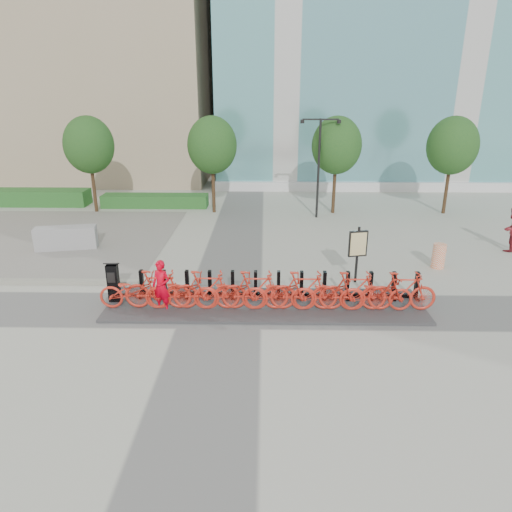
{
  "coord_description": "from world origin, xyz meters",
  "views": [
    {
      "loc": [
        1.26,
        -12.35,
        6.15
      ],
      "look_at": [
        1.0,
        1.5,
        1.2
      ],
      "focal_mm": 32.0,
      "sensor_mm": 36.0,
      "label": 1
    }
  ],
  "objects_px": {
    "jersey_barrier": "(66,238)",
    "bike_0": "(134,291)",
    "map_sign": "(358,246)",
    "kiosk": "(113,282)",
    "pedestrian": "(512,229)",
    "worker_red": "(161,286)",
    "construction_barrel": "(439,256)"
  },
  "relations": [
    {
      "from": "bike_0",
      "to": "worker_red",
      "type": "height_order",
      "value": "worker_red"
    },
    {
      "from": "pedestrian",
      "to": "kiosk",
      "type": "bearing_deg",
      "value": -12.48
    },
    {
      "from": "pedestrian",
      "to": "construction_barrel",
      "type": "xyz_separation_m",
      "value": [
        -3.61,
        -2.01,
        -0.46
      ]
    },
    {
      "from": "kiosk",
      "to": "pedestrian",
      "type": "height_order",
      "value": "pedestrian"
    },
    {
      "from": "bike_0",
      "to": "pedestrian",
      "type": "xyz_separation_m",
      "value": [
        13.96,
        5.76,
        0.3
      ]
    },
    {
      "from": "bike_0",
      "to": "pedestrian",
      "type": "height_order",
      "value": "pedestrian"
    },
    {
      "from": "kiosk",
      "to": "jersey_barrier",
      "type": "bearing_deg",
      "value": 121.65
    },
    {
      "from": "construction_barrel",
      "to": "jersey_barrier",
      "type": "distance_m",
      "value": 14.87
    },
    {
      "from": "worker_red",
      "to": "jersey_barrier",
      "type": "relative_size",
      "value": 0.65
    },
    {
      "from": "worker_red",
      "to": "bike_0",
      "type": "bearing_deg",
      "value": -162.31
    },
    {
      "from": "kiosk",
      "to": "pedestrian",
      "type": "distance_m",
      "value": 15.63
    },
    {
      "from": "pedestrian",
      "to": "bike_0",
      "type": "bearing_deg",
      "value": -9.71
    },
    {
      "from": "bike_0",
      "to": "jersey_barrier",
      "type": "distance_m",
      "value": 7.19
    },
    {
      "from": "bike_0",
      "to": "construction_barrel",
      "type": "distance_m",
      "value": 11.0
    },
    {
      "from": "jersey_barrier",
      "to": "map_sign",
      "type": "bearing_deg",
      "value": -28.13
    },
    {
      "from": "jersey_barrier",
      "to": "kiosk",
      "type": "bearing_deg",
      "value": -66.56
    },
    {
      "from": "worker_red",
      "to": "jersey_barrier",
      "type": "bearing_deg",
      "value": 152.58
    },
    {
      "from": "jersey_barrier",
      "to": "map_sign",
      "type": "distance_m",
      "value": 11.94
    },
    {
      "from": "construction_barrel",
      "to": "bike_0",
      "type": "bearing_deg",
      "value": -160.11
    },
    {
      "from": "worker_red",
      "to": "map_sign",
      "type": "bearing_deg",
      "value": 40.85
    },
    {
      "from": "kiosk",
      "to": "pedestrian",
      "type": "xyz_separation_m",
      "value": [
        14.72,
        5.25,
        0.22
      ]
    },
    {
      "from": "kiosk",
      "to": "jersey_barrier",
      "type": "xyz_separation_m",
      "value": [
        -3.64,
        5.18,
        -0.23
      ]
    },
    {
      "from": "kiosk",
      "to": "map_sign",
      "type": "distance_m",
      "value": 8.01
    },
    {
      "from": "worker_red",
      "to": "pedestrian",
      "type": "height_order",
      "value": "pedestrian"
    },
    {
      "from": "jersey_barrier",
      "to": "map_sign",
      "type": "xyz_separation_m",
      "value": [
        11.42,
        -3.38,
        0.84
      ]
    },
    {
      "from": "pedestrian",
      "to": "jersey_barrier",
      "type": "bearing_deg",
      "value": -31.9
    },
    {
      "from": "map_sign",
      "to": "construction_barrel",
      "type": "bearing_deg",
      "value": 10.87
    },
    {
      "from": "bike_0",
      "to": "kiosk",
      "type": "xyz_separation_m",
      "value": [
        -0.76,
        0.5,
        0.08
      ]
    },
    {
      "from": "jersey_barrier",
      "to": "bike_0",
      "type": "bearing_deg",
      "value": -63.91
    },
    {
      "from": "bike_0",
      "to": "kiosk",
      "type": "distance_m",
      "value": 0.92
    },
    {
      "from": "pedestrian",
      "to": "map_sign",
      "type": "xyz_separation_m",
      "value": [
        -6.94,
        -3.45,
        0.39
      ]
    },
    {
      "from": "construction_barrel",
      "to": "pedestrian",
      "type": "bearing_deg",
      "value": 29.16
    }
  ]
}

